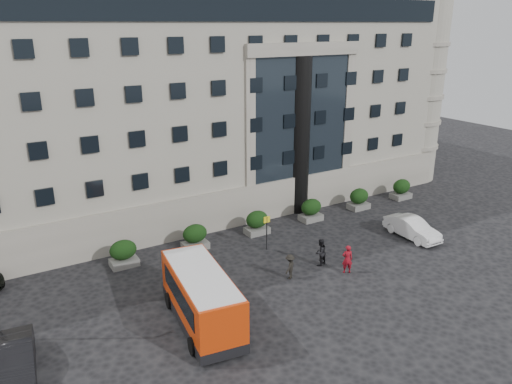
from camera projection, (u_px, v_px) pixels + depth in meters
ground at (233, 302)px, 29.03m from camera, size 120.00×120.00×0.00m
civic_building at (175, 95)px, 46.88m from camera, size 44.00×24.00×18.00m
entrance_column at (299, 137)px, 41.18m from camera, size 1.80×1.80×13.00m
hedge_a at (123, 253)px, 33.07m from camera, size 1.80×1.26×1.84m
hedge_b at (195, 237)px, 35.63m from camera, size 1.80×1.26×1.84m
hedge_c at (257, 222)px, 38.19m from camera, size 1.80×1.26×1.84m
hedge_d at (311, 210)px, 40.75m from camera, size 1.80×1.26×1.84m
hedge_e at (359, 199)px, 43.31m from camera, size 1.80×1.26×1.84m
hedge_f at (401, 189)px, 45.87m from camera, size 1.80×1.26×1.84m
bus_stop_sign at (267, 227)px, 35.23m from camera, size 0.50×0.08×2.52m
minibus at (202, 296)px, 26.43m from camera, size 3.47×7.53×3.03m
parked_car_b at (16, 359)px, 22.89m from camera, size 2.16×4.80×1.53m
white_taxi at (412, 228)px, 37.53m from camera, size 1.75×4.69×1.53m
pedestrian_a at (347, 259)px, 32.16m from camera, size 0.83×0.71×1.92m
pedestrian_b at (320, 252)px, 33.19m from camera, size 1.06×0.92×1.88m
pedestrian_c at (290, 267)px, 31.47m from camera, size 1.22×1.09×1.64m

